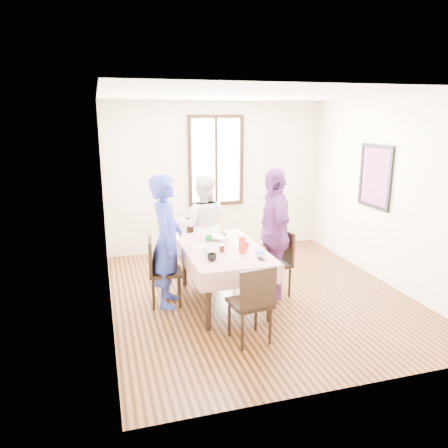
{
  "coord_description": "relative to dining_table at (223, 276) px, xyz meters",
  "views": [
    {
      "loc": [
        -2.04,
        -5.3,
        2.48
      ],
      "look_at": [
        -0.54,
        -0.15,
        1.1
      ],
      "focal_mm": 34.61,
      "sensor_mm": 36.0,
      "label": 1
    }
  ],
  "objects": [
    {
      "name": "window_frame",
      "position": [
        0.54,
        2.33,
        1.27
      ],
      "size": [
        1.02,
        0.06,
        1.62
      ],
      "primitive_type": "cube",
      "color": "black",
      "rests_on": "back_wall"
    },
    {
      "name": "plate_left",
      "position": [
        -0.27,
        0.12,
        0.39
      ],
      "size": [
        0.2,
        0.2,
        0.01
      ],
      "primitive_type": "cylinder",
      "color": "white",
      "rests_on": "tablecloth"
    },
    {
      "name": "serving_bowl",
      "position": [
        0.07,
        0.36,
        0.42
      ],
      "size": [
        0.27,
        0.27,
        0.06
      ],
      "primitive_type": "imported",
      "rotation": [
        0.0,
        0.0,
        -0.12
      ],
      "color": "white",
      "rests_on": "tablecloth"
    },
    {
      "name": "person_left",
      "position": [
        -0.72,
        0.15,
        0.49
      ],
      "size": [
        0.58,
        0.73,
        1.74
      ],
      "primitive_type": "imported",
      "rotation": [
        0.0,
        0.0,
        1.29
      ],
      "color": "#2A369A",
      "rests_on": "ground"
    },
    {
      "name": "butter_lid",
      "position": [
        0.36,
        -0.44,
        0.45
      ],
      "size": [
        0.12,
        0.12,
        0.01
      ],
      "primitive_type": "cylinder",
      "color": "blue",
      "rests_on": "butter_tub"
    },
    {
      "name": "plate_right",
      "position": [
        0.33,
        0.1,
        0.39
      ],
      "size": [
        0.2,
        0.2,
        0.01
      ],
      "primitive_type": "cylinder",
      "color": "white",
      "rests_on": "tablecloth"
    },
    {
      "name": "mug_black",
      "position": [
        -0.27,
        -0.46,
        0.43
      ],
      "size": [
        0.14,
        0.14,
        0.09
      ],
      "primitive_type": "imported",
      "rotation": [
        0.0,
        0.0,
        -0.26
      ],
      "color": "black",
      "rests_on": "tablecloth"
    },
    {
      "name": "back_wall",
      "position": [
        0.54,
        2.35,
        0.98
      ],
      "size": [
        4.0,
        0.0,
        4.0
      ],
      "primitive_type": "plane",
      "rotation": [
        1.57,
        0.0,
        0.0
      ],
      "color": "#EFE1C3",
      "rests_on": "ground"
    },
    {
      "name": "chair_right",
      "position": [
        0.74,
        0.05,
        0.08
      ],
      "size": [
        0.46,
        0.46,
        0.91
      ],
      "primitive_type": "cube",
      "rotation": [
        0.0,
        0.0,
        1.67
      ],
      "color": "black",
      "rests_on": "ground"
    },
    {
      "name": "chair_left",
      "position": [
        -0.74,
        0.15,
        0.08
      ],
      "size": [
        0.47,
        0.47,
        0.91
      ],
      "primitive_type": "cube",
      "rotation": [
        0.0,
        0.0,
        -1.7
      ],
      "color": "black",
      "rests_on": "ground"
    },
    {
      "name": "flower_vase",
      "position": [
        0.02,
        0.05,
        0.45
      ],
      "size": [
        0.06,
        0.06,
        0.12
      ],
      "primitive_type": "cylinder",
      "color": "silver",
      "rests_on": "tablecloth"
    },
    {
      "name": "window_pane",
      "position": [
        0.54,
        2.34,
        1.27
      ],
      "size": [
        0.9,
        0.02,
        1.5
      ],
      "primitive_type": "cube",
      "color": "white",
      "rests_on": "back_wall"
    },
    {
      "name": "flower_bunch",
      "position": [
        0.02,
        0.05,
        0.56
      ],
      "size": [
        0.09,
        0.09,
        0.1
      ],
      "primitive_type": null,
      "color": "yellow",
      "rests_on": "flower_vase"
    },
    {
      "name": "smartphone",
      "position": [
        0.32,
        -0.57,
        0.39
      ],
      "size": [
        0.07,
        0.13,
        0.01
      ],
      "primitive_type": "cube",
      "color": "black",
      "rests_on": "tablecloth"
    },
    {
      "name": "plate_far",
      "position": [
        -0.03,
        0.62,
        0.39
      ],
      "size": [
        0.2,
        0.2,
        0.01
      ],
      "primitive_type": "cylinder",
      "color": "white",
      "rests_on": "tablecloth"
    },
    {
      "name": "butter_tub",
      "position": [
        0.36,
        -0.44,
        0.41
      ],
      "size": [
        0.11,
        0.11,
        0.05
      ],
      "primitive_type": "cylinder",
      "color": "white",
      "rests_on": "tablecloth"
    },
    {
      "name": "art_poster",
      "position": [
        2.52,
        0.4,
        1.18
      ],
      "size": [
        0.04,
        0.76,
        0.96
      ],
      "primitive_type": "cube",
      "color": "red",
      "rests_on": "right_wall"
    },
    {
      "name": "person_right",
      "position": [
        0.72,
        0.05,
        0.52
      ],
      "size": [
        0.55,
        1.09,
        1.79
      ],
      "primitive_type": "imported",
      "rotation": [
        0.0,
        0.0,
        -1.68
      ],
      "color": "#6F377B",
      "rests_on": "ground"
    },
    {
      "name": "mug_green",
      "position": [
        -0.1,
        0.38,
        0.42
      ],
      "size": [
        0.13,
        0.13,
        0.08
      ],
      "primitive_type": "imported",
      "rotation": [
        0.0,
        0.0,
        -0.59
      ],
      "color": "#0C7226",
      "rests_on": "tablecloth"
    },
    {
      "name": "jam_jar",
      "position": [
        -0.06,
        -0.16,
        0.43
      ],
      "size": [
        0.07,
        0.07,
        0.09
      ],
      "primitive_type": "cylinder",
      "color": "black",
      "rests_on": "tablecloth"
    },
    {
      "name": "chair_far",
      "position": [
        0.0,
        1.07,
        0.08
      ],
      "size": [
        0.48,
        0.48,
        0.91
      ],
      "primitive_type": "cube",
      "rotation": [
        0.0,
        0.0,
        3.29
      ],
      "color": "black",
      "rests_on": "ground"
    },
    {
      "name": "mug_flag",
      "position": [
        0.26,
        -0.13,
        0.43
      ],
      "size": [
        0.12,
        0.12,
        0.09
      ],
      "primitive_type": "imported",
      "rotation": [
        0.0,
        0.0,
        0.33
      ],
      "color": "red",
      "rests_on": "tablecloth"
    },
    {
      "name": "ground",
      "position": [
        0.54,
        0.1,
        -0.38
      ],
      "size": [
        4.5,
        4.5,
        0.0
      ],
      "primitive_type": "plane",
      "color": "black",
      "rests_on": "ground"
    },
    {
      "name": "chair_near",
      "position": [
        0.0,
        -1.07,
        0.08
      ],
      "size": [
        0.47,
        0.47,
        0.91
      ],
      "primitive_type": "cube",
      "rotation": [
        0.0,
        0.0,
        0.12
      ],
      "color": "black",
      "rests_on": "ground"
    },
    {
      "name": "tablecloth",
      "position": [
        -0.0,
        -0.0,
        0.38
      ],
      "size": [
        1.01,
        1.67,
        0.01
      ],
      "primitive_type": "cube",
      "color": "#5E0508",
      "rests_on": "dining_table"
    },
    {
      "name": "dining_table",
      "position": [
        0.0,
        0.0,
        0.0
      ],
      "size": [
        0.89,
        1.55,
        0.75
      ],
      "primitive_type": "cube",
      "color": "black",
      "rests_on": "ground"
    },
    {
      "name": "drinking_glass",
      "position": [
        -0.27,
        -0.23,
        0.44
      ],
      "size": [
        0.07,
        0.07,
        0.1
      ],
      "primitive_type": "cylinder",
      "color": "silver",
      "rests_on": "tablecloth"
    },
    {
      "name": "right_wall",
      "position": [
        2.54,
        0.1,
        0.98
      ],
      "size": [
        0.0,
        4.5,
        4.5
      ],
      "primitive_type": "plane",
      "rotation": [
        1.57,
        0.0,
        -1.57
      ],
      "color": "#EFE1C3",
      "rests_on": "ground"
    },
    {
      "name": "juice_carton",
      "position": [
        0.17,
        -0.27,
        0.5
      ],
      "size": [
        0.07,
        0.07,
        0.22
      ],
      "primitive_type": "cube",
      "color": "red",
      "rests_on": "tablecloth"
    },
    {
      "name": "person_far",
      "position": [
        0.0,
        1.05,
        0.42
      ],
      "size": [
        0.91,
        0.8,
        1.59
      ],
      "primitive_type": "imported",
      "rotation": [
        0.0,
        0.0,
        2.85
      ],
      "color": "white",
      "rests_on": "ground"
    }
  ]
}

